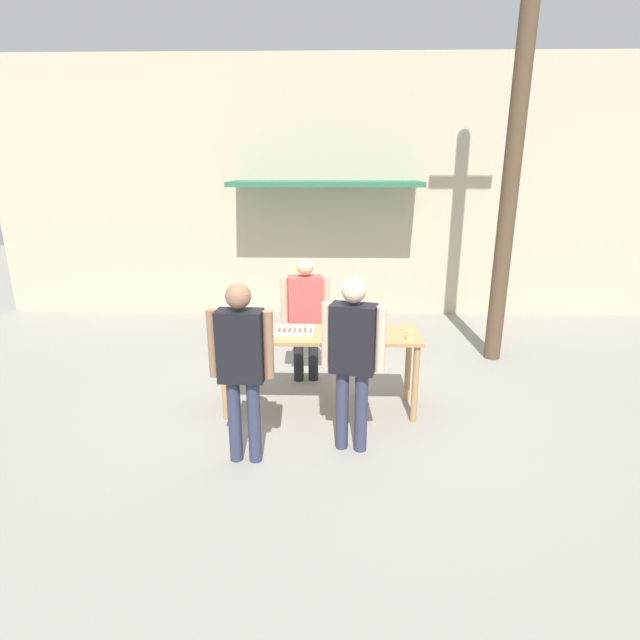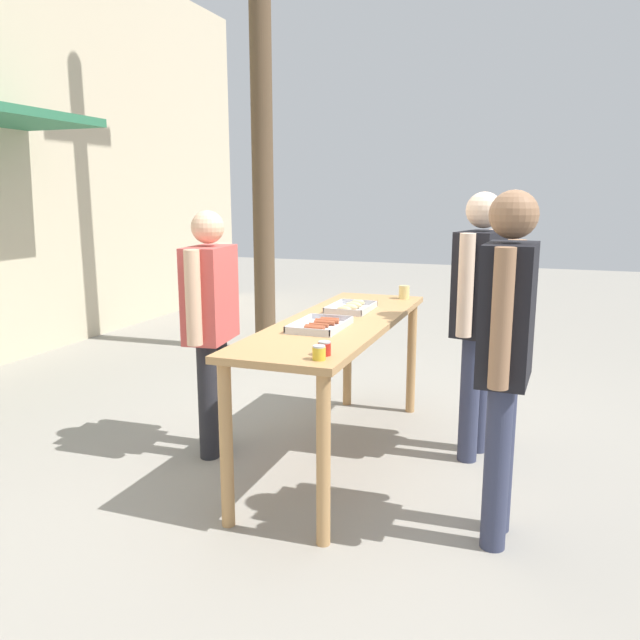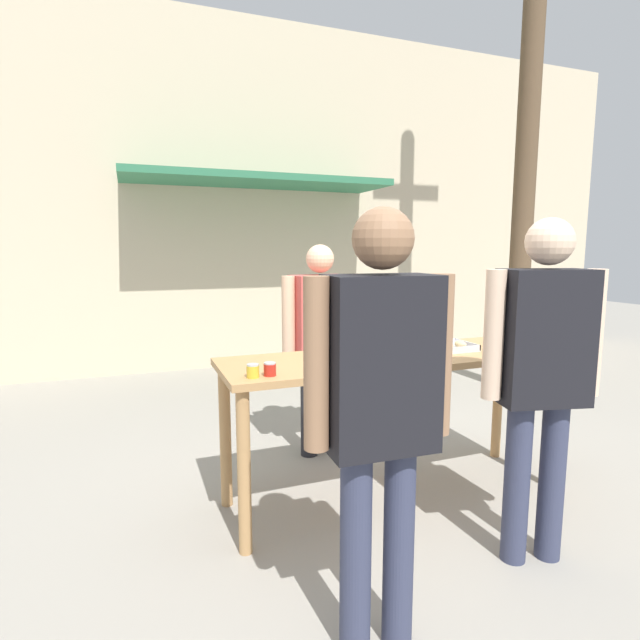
% 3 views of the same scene
% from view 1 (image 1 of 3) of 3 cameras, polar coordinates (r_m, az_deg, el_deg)
% --- Properties ---
extents(ground_plane, '(24.00, 24.00, 0.00)m').
position_cam_1_polar(ground_plane, '(5.86, 0.00, -10.10)').
color(ground_plane, gray).
extents(building_facade_back, '(12.00, 1.11, 4.50)m').
position_cam_1_polar(building_facade_back, '(9.19, 0.65, 14.54)').
color(building_facade_back, beige).
rests_on(building_facade_back, ground).
extents(serving_table, '(2.19, 0.66, 0.93)m').
position_cam_1_polar(serving_table, '(5.54, 0.00, -2.74)').
color(serving_table, tan).
rests_on(serving_table, ground).
extents(food_tray_sausages, '(0.44, 0.28, 0.04)m').
position_cam_1_polar(food_tray_sausages, '(5.53, -2.89, -1.25)').
color(food_tray_sausages, silver).
rests_on(food_tray_sausages, serving_table).
extents(food_tray_buns, '(0.41, 0.27, 0.05)m').
position_cam_1_polar(food_tray_buns, '(5.52, 3.59, -1.24)').
color(food_tray_buns, silver).
rests_on(food_tray_buns, serving_table).
extents(condiment_jar_mustard, '(0.06, 0.06, 0.07)m').
position_cam_1_polar(condiment_jar_mustard, '(5.39, -10.37, -1.78)').
color(condiment_jar_mustard, gold).
rests_on(condiment_jar_mustard, serving_table).
extents(condiment_jar_ketchup, '(0.06, 0.06, 0.07)m').
position_cam_1_polar(condiment_jar_ketchup, '(5.38, -9.41, -1.77)').
color(condiment_jar_ketchup, '#B22319').
rests_on(condiment_jar_ketchup, serving_table).
extents(beer_cup, '(0.08, 0.08, 0.10)m').
position_cam_1_polar(beer_cup, '(5.35, 10.25, -1.76)').
color(beer_cup, '#DBC67A').
rests_on(beer_cup, serving_table).
extents(person_server_behind_table, '(0.62, 0.29, 1.61)m').
position_cam_1_polar(person_server_behind_table, '(6.27, -1.67, 1.14)').
color(person_server_behind_table, '#232328').
rests_on(person_server_behind_table, ground).
extents(person_customer_holding_hotdog, '(0.59, 0.24, 1.73)m').
position_cam_1_polar(person_customer_holding_hotdog, '(4.54, -8.98, -4.41)').
color(person_customer_holding_hotdog, '#333851').
rests_on(person_customer_holding_hotdog, ground).
extents(person_customer_with_cup, '(0.59, 0.32, 1.73)m').
position_cam_1_polar(person_customer_with_cup, '(4.68, 3.77, -3.59)').
color(person_customer_with_cup, '#333851').
rests_on(person_customer_with_cup, ground).
extents(utility_pole, '(1.10, 0.23, 6.12)m').
position_cam_1_polar(utility_pole, '(7.28, 21.53, 19.66)').
color(utility_pole, brown).
rests_on(utility_pole, ground).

